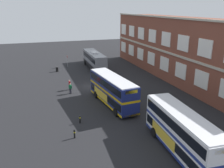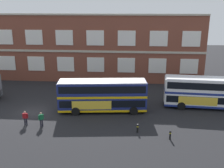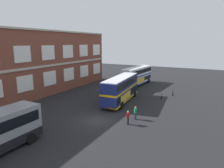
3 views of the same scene
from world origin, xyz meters
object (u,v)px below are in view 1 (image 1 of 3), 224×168
(second_passenger, at_px, (70,84))
(safety_bollard_east, at_px, (80,119))
(bus_stand_flag, at_px, (67,60))
(safety_bollard_west, at_px, (74,134))
(touring_coach, at_px, (94,60))
(waiting_passenger, at_px, (70,88))
(double_decker_middle, at_px, (182,132))
(station_litter_bin, at_px, (57,69))
(double_decker_near, at_px, (112,90))

(second_passenger, bearing_deg, safety_bollard_east, -3.58)
(bus_stand_flag, xyz_separation_m, safety_bollard_west, (32.21, -4.15, -1.14))
(touring_coach, distance_m, second_passenger, 15.22)
(bus_stand_flag, bearing_deg, safety_bollard_east, -5.73)
(waiting_passenger, bearing_deg, bus_stand_flag, 172.79)
(second_passenger, relative_size, bus_stand_flag, 0.63)
(double_decker_middle, height_order, bus_stand_flag, double_decker_middle)
(station_litter_bin, distance_m, safety_bollard_west, 28.72)
(double_decker_middle, xyz_separation_m, safety_bollard_west, (-5.85, -9.19, -1.66))
(second_passenger, distance_m, bus_stand_flag, 16.49)
(touring_coach, xyz_separation_m, safety_bollard_west, (28.96, -9.75, -1.42))
(double_decker_near, bearing_deg, bus_stand_flag, -173.73)
(touring_coach, distance_m, bus_stand_flag, 6.48)
(waiting_passenger, xyz_separation_m, safety_bollard_east, (10.70, -0.60, -0.44))
(double_decker_middle, height_order, touring_coach, double_decker_middle)
(double_decker_middle, height_order, safety_bollard_east, double_decker_middle)
(double_decker_near, relative_size, second_passenger, 6.59)
(waiting_passenger, xyz_separation_m, bus_stand_flag, (-18.23, 2.31, 0.70))
(double_decker_near, bearing_deg, waiting_passenger, -141.55)
(station_litter_bin, bearing_deg, safety_bollard_east, -0.23)
(station_litter_bin, xyz_separation_m, safety_bollard_west, (28.69, -1.35, -0.03))
(double_decker_near, distance_m, safety_bollard_east, 7.31)
(waiting_passenger, distance_m, station_litter_bin, 14.73)
(double_decker_middle, relative_size, second_passenger, 6.56)
(double_decker_near, relative_size, station_litter_bin, 10.88)
(double_decker_middle, relative_size, touring_coach, 0.93)
(waiting_passenger, relative_size, safety_bollard_east, 1.79)
(touring_coach, bearing_deg, waiting_passenger, -27.83)
(waiting_passenger, xyz_separation_m, second_passenger, (-1.90, 0.19, 0.00))
(station_litter_bin, bearing_deg, touring_coach, 91.83)
(station_litter_bin, bearing_deg, bus_stand_flag, 141.49)
(bus_stand_flag, height_order, station_litter_bin, bus_stand_flag)
(double_decker_near, xyz_separation_m, touring_coach, (-21.29, 2.90, -0.24))
(bus_stand_flag, height_order, safety_bollard_east, bus_stand_flag)
(safety_bollard_west, bearing_deg, second_passenger, 172.68)
(double_decker_near, relative_size, bus_stand_flag, 4.15)
(double_decker_middle, height_order, waiting_passenger, double_decker_middle)
(double_decker_middle, bearing_deg, second_passenger, -161.77)
(double_decker_near, relative_size, waiting_passenger, 6.59)
(second_passenger, relative_size, safety_bollard_west, 1.79)
(second_passenger, bearing_deg, double_decker_near, 30.41)
(bus_stand_flag, bearing_deg, double_decker_near, 6.27)
(double_decker_middle, bearing_deg, bus_stand_flag, -172.46)
(double_decker_middle, xyz_separation_m, second_passenger, (-21.72, -7.15, -1.22))
(second_passenger, xyz_separation_m, safety_bollard_west, (15.88, -2.04, -0.44))
(touring_coach, relative_size, bus_stand_flag, 4.46)
(double_decker_near, bearing_deg, safety_bollard_east, -51.88)
(safety_bollard_west, distance_m, safety_bollard_east, 3.51)
(touring_coach, height_order, waiting_passenger, touring_coach)
(waiting_passenger, height_order, safety_bollard_west, waiting_passenger)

